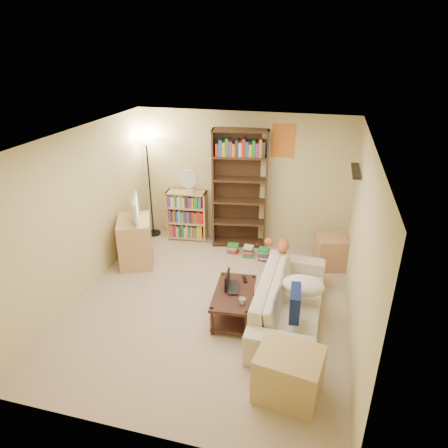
{
  "coord_description": "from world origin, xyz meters",
  "views": [
    {
      "loc": [
        1.45,
        -4.73,
        3.6
      ],
      "look_at": [
        0.06,
        0.66,
        1.05
      ],
      "focal_mm": 32.0,
      "sensor_mm": 36.0,
      "label": 1
    }
  ],
  "objects_px": {
    "tabby_cat": "(281,245)",
    "side_table": "(331,252)",
    "laptop": "(237,287)",
    "short_bookshelf": "(187,215)",
    "mug": "(242,301)",
    "tall_bookshelf": "(240,187)",
    "floor_lamp": "(147,159)",
    "tv_stand": "(135,241)",
    "television": "(132,209)",
    "desk_fan": "(188,181)",
    "sofa": "(290,300)",
    "coffee_table": "(234,301)",
    "end_cabinet": "(289,374)"
  },
  "relations": [
    {
      "from": "mug",
      "to": "tv_stand",
      "type": "xyz_separation_m",
      "value": [
        -2.2,
        1.34,
        -0.06
      ]
    },
    {
      "from": "tv_stand",
      "to": "tall_bookshelf",
      "type": "relative_size",
      "value": 0.37
    },
    {
      "from": "tabby_cat",
      "to": "side_table",
      "type": "xyz_separation_m",
      "value": [
        0.79,
        0.79,
        -0.44
      ]
    },
    {
      "from": "tv_stand",
      "to": "tall_bookshelf",
      "type": "height_order",
      "value": "tall_bookshelf"
    },
    {
      "from": "floor_lamp",
      "to": "side_table",
      "type": "bearing_deg",
      "value": -7.04
    },
    {
      "from": "tv_stand",
      "to": "floor_lamp",
      "type": "xyz_separation_m",
      "value": [
        -0.19,
        1.14,
        1.17
      ]
    },
    {
      "from": "tabby_cat",
      "to": "tall_bookshelf",
      "type": "bearing_deg",
      "value": 127.18
    },
    {
      "from": "short_bookshelf",
      "to": "mug",
      "type": "bearing_deg",
      "value": -61.92
    },
    {
      "from": "laptop",
      "to": "short_bookshelf",
      "type": "distance_m",
      "value": 2.62
    },
    {
      "from": "mug",
      "to": "side_table",
      "type": "distance_m",
      "value": 2.35
    },
    {
      "from": "tabby_cat",
      "to": "laptop",
      "type": "distance_m",
      "value": 1.08
    },
    {
      "from": "desk_fan",
      "to": "television",
      "type": "bearing_deg",
      "value": -119.56
    },
    {
      "from": "tv_stand",
      "to": "floor_lamp",
      "type": "bearing_deg",
      "value": 75.12
    },
    {
      "from": "sofa",
      "to": "coffee_table",
      "type": "relative_size",
      "value": 2.19
    },
    {
      "from": "sofa",
      "to": "side_table",
      "type": "relative_size",
      "value": 3.88
    },
    {
      "from": "television",
      "to": "side_table",
      "type": "distance_m",
      "value": 3.49
    },
    {
      "from": "television",
      "to": "tall_bookshelf",
      "type": "relative_size",
      "value": 0.3
    },
    {
      "from": "sofa",
      "to": "mug",
      "type": "height_order",
      "value": "sofa"
    },
    {
      "from": "mug",
      "to": "television",
      "type": "height_order",
      "value": "television"
    },
    {
      "from": "tall_bookshelf",
      "to": "side_table",
      "type": "distance_m",
      "value": 1.99
    },
    {
      "from": "end_cabinet",
      "to": "mug",
      "type": "bearing_deg",
      "value": 127.49
    },
    {
      "from": "mug",
      "to": "tall_bookshelf",
      "type": "height_order",
      "value": "tall_bookshelf"
    },
    {
      "from": "tall_bookshelf",
      "to": "short_bookshelf",
      "type": "relative_size",
      "value": 2.25
    },
    {
      "from": "sofa",
      "to": "television",
      "type": "xyz_separation_m",
      "value": [
        -2.8,
        0.94,
        0.71
      ]
    },
    {
      "from": "coffee_table",
      "to": "desk_fan",
      "type": "height_order",
      "value": "desk_fan"
    },
    {
      "from": "coffee_table",
      "to": "desk_fan",
      "type": "relative_size",
      "value": 2.21
    },
    {
      "from": "tabby_cat",
      "to": "side_table",
      "type": "height_order",
      "value": "tabby_cat"
    },
    {
      "from": "laptop",
      "to": "mug",
      "type": "height_order",
      "value": "mug"
    },
    {
      "from": "tabby_cat",
      "to": "tv_stand",
      "type": "height_order",
      "value": "tv_stand"
    },
    {
      "from": "floor_lamp",
      "to": "laptop",
      "type": "bearing_deg",
      "value": -43.78
    },
    {
      "from": "mug",
      "to": "tv_stand",
      "type": "distance_m",
      "value": 2.58
    },
    {
      "from": "tv_stand",
      "to": "desk_fan",
      "type": "distance_m",
      "value": 1.49
    },
    {
      "from": "television",
      "to": "tv_stand",
      "type": "bearing_deg",
      "value": 155.85
    },
    {
      "from": "tabby_cat",
      "to": "laptop",
      "type": "height_order",
      "value": "tabby_cat"
    },
    {
      "from": "tabby_cat",
      "to": "floor_lamp",
      "type": "relative_size",
      "value": 0.25
    },
    {
      "from": "sofa",
      "to": "floor_lamp",
      "type": "relative_size",
      "value": 1.11
    },
    {
      "from": "laptop",
      "to": "television",
      "type": "bearing_deg",
      "value": 50.5
    },
    {
      "from": "short_bookshelf",
      "to": "end_cabinet",
      "type": "xyz_separation_m",
      "value": [
        2.36,
        -3.43,
        -0.21
      ]
    },
    {
      "from": "tv_stand",
      "to": "floor_lamp",
      "type": "relative_size",
      "value": 0.42
    },
    {
      "from": "mug",
      "to": "floor_lamp",
      "type": "height_order",
      "value": "floor_lamp"
    },
    {
      "from": "tall_bookshelf",
      "to": "floor_lamp",
      "type": "xyz_separation_m",
      "value": [
        -1.8,
        0.0,
        0.41
      ]
    },
    {
      "from": "coffee_table",
      "to": "laptop",
      "type": "relative_size",
      "value": 2.42
    },
    {
      "from": "desk_fan",
      "to": "tv_stand",
      "type": "bearing_deg",
      "value": -119.56
    },
    {
      "from": "tv_stand",
      "to": "short_bookshelf",
      "type": "bearing_deg",
      "value": 39.47
    },
    {
      "from": "tv_stand",
      "to": "short_bookshelf",
      "type": "relative_size",
      "value": 0.84
    },
    {
      "from": "tabby_cat",
      "to": "short_bookshelf",
      "type": "height_order",
      "value": "short_bookshelf"
    },
    {
      "from": "coffee_table",
      "to": "side_table",
      "type": "xyz_separation_m",
      "value": [
        1.3,
        1.81,
        0.01
      ]
    },
    {
      "from": "laptop",
      "to": "floor_lamp",
      "type": "bearing_deg",
      "value": 32.85
    },
    {
      "from": "laptop",
      "to": "television",
      "type": "distance_m",
      "value": 2.36
    },
    {
      "from": "end_cabinet",
      "to": "tabby_cat",
      "type": "bearing_deg",
      "value": 99.93
    }
  ]
}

